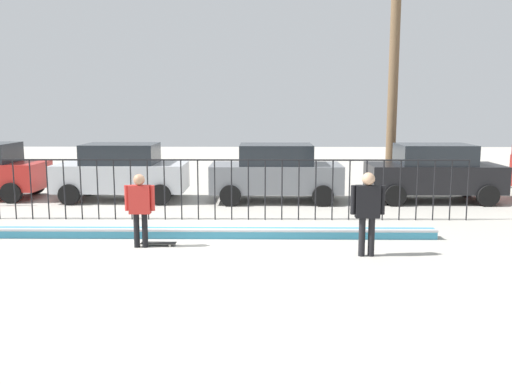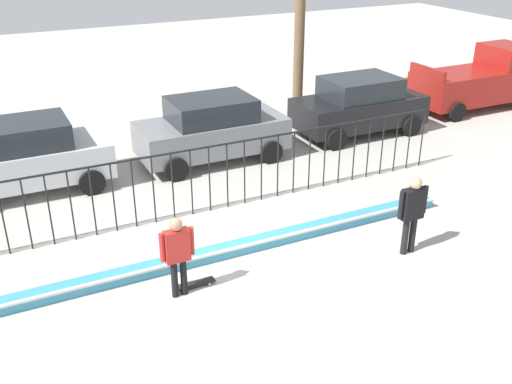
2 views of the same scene
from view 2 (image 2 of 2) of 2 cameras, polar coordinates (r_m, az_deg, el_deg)
ground_plane at (r=12.24m, az=-1.45°, el=-7.61°), size 60.00×60.00×0.00m
bowl_coping_ledge at (r=12.71m, az=-2.76°, el=-5.63°), size 11.00×0.41×0.27m
perimeter_fence at (r=14.05m, az=-6.30°, el=1.67°), size 14.04×0.04×1.70m
skateboarder at (r=11.09m, az=-7.61°, el=-5.58°), size 0.67×0.25×1.67m
skateboard at (r=11.81m, az=-5.89°, el=-8.79°), size 0.80×0.20×0.07m
camera_operator at (r=12.77m, az=14.85°, el=-1.51°), size 0.72×0.27×1.79m
parked_car_silver at (r=16.39m, az=-21.50°, el=3.21°), size 4.30×2.12×1.90m
parked_car_gray at (r=17.31m, az=-4.30°, el=6.08°), size 4.30×2.12×1.90m
parked_car_black at (r=19.78m, az=9.92°, el=8.25°), size 4.30×2.12×1.90m
pickup_truck at (r=23.79m, az=20.71°, el=10.05°), size 4.70×2.12×2.24m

